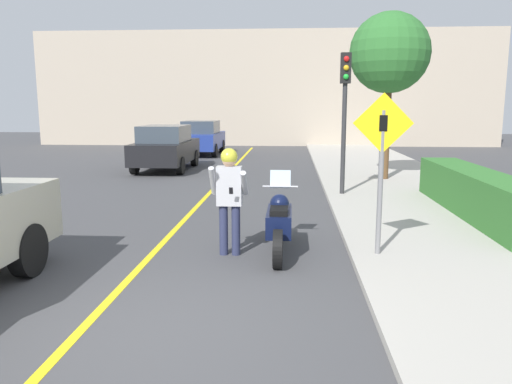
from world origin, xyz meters
name	(u,v)px	position (x,y,z in m)	size (l,w,h in m)	color
ground_plane	(135,333)	(0.00, 0.00, 0.00)	(80.00, 80.00, 0.00)	#424244
sidewalk_curb	(466,238)	(4.80, 4.00, 0.05)	(4.40, 44.00, 0.11)	#ADA89E
road_center_line	(191,213)	(-0.60, 6.00, 0.00)	(0.12, 36.00, 0.01)	yellow
building_backdrop	(264,89)	(0.00, 26.00, 3.43)	(28.00, 1.20, 6.86)	#B2A38E
motorcycle	(279,223)	(1.47, 3.13, 0.50)	(0.62, 2.30, 1.28)	black
person_biker	(229,190)	(0.67, 2.90, 1.07)	(0.59, 0.47, 1.74)	#282D4C
crossing_sign	(382,159)	(3.02, 2.77, 1.60)	(0.91, 0.08, 2.48)	slate
traffic_light	(345,97)	(3.01, 8.24, 2.62)	(0.26, 0.30, 3.61)	#2D2D30
hedge_row	(476,193)	(5.60, 5.88, 0.57)	(0.90, 5.78, 0.92)	#33702D
street_tree	(390,54)	(4.63, 11.11, 3.97)	(2.45, 2.45, 5.12)	brown
parked_car_black	(166,147)	(-3.06, 13.60, 0.86)	(1.88, 4.20, 1.68)	black
parked_car_blue	(202,137)	(-2.77, 19.69, 0.86)	(1.88, 4.20, 1.68)	black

